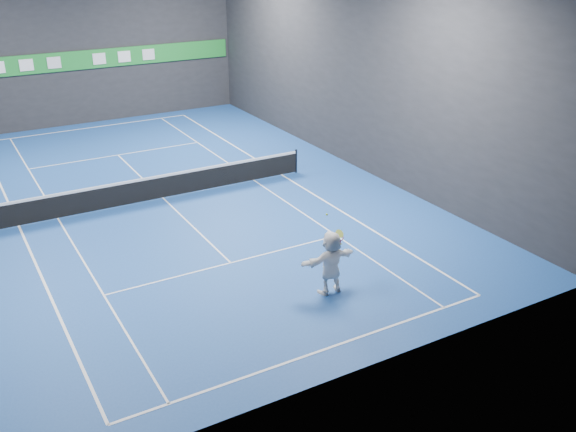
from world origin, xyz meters
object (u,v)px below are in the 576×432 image
tennis_ball (327,214)px  tennis_racket (339,237)px  tennis_net (162,186)px  player (331,262)px

tennis_ball → tennis_racket: (0.46, 0.03, -0.83)m
tennis_net → tennis_ball: bearing=-80.3°
player → tennis_net: 9.70m
tennis_racket → tennis_net: bearing=102.4°
player → tennis_net: (-1.78, 9.52, -0.44)m
tennis_ball → tennis_racket: 0.95m
player → tennis_racket: player is taller
tennis_net → tennis_racket: (2.08, -9.47, 1.15)m
player → tennis_ball: tennis_ball is taller
player → tennis_net: player is taller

